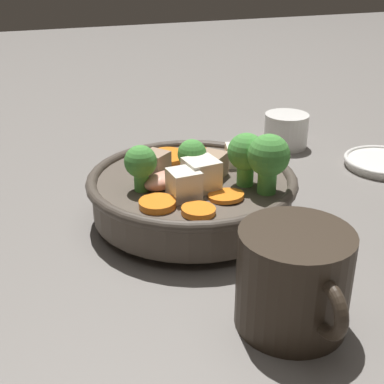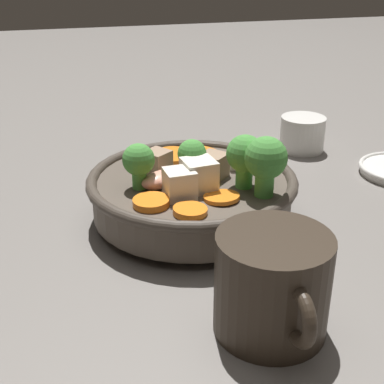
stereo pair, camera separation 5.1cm
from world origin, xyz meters
name	(u,v)px [view 2 (the right image)]	position (x,y,z in m)	size (l,w,h in m)	color
ground_plane	(192,219)	(0.00, 0.00, 0.00)	(3.00, 3.00, 0.00)	slate
stirfry_bowl	(194,189)	(0.00, 0.00, 0.04)	(0.23, 0.23, 0.11)	#51473D
tea_cup	(302,133)	(-0.17, 0.21, 0.03)	(0.06, 0.06, 0.05)	white
dark_mug	(273,285)	(0.20, 0.01, 0.04)	(0.11, 0.09, 0.08)	#33281E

